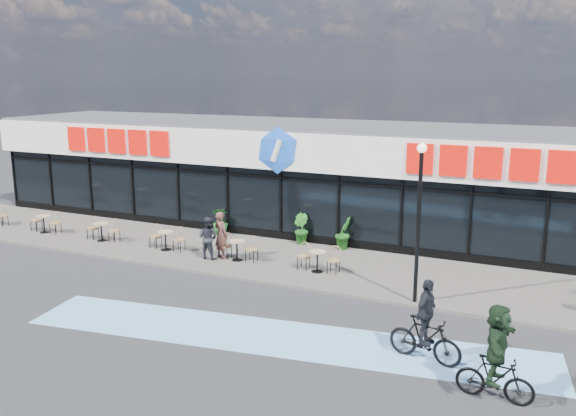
{
  "coord_description": "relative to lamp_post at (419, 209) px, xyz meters",
  "views": [
    {
      "loc": [
        10.41,
        -14.92,
        6.82
      ],
      "look_at": [
        1.93,
        3.5,
        2.29
      ],
      "focal_mm": 38.0,
      "sensor_mm": 36.0,
      "label": 1
    }
  ],
  "objects": [
    {
      "name": "lamp_post",
      "position": [
        0.0,
        0.0,
        0.0
      ],
      "size": [
        0.28,
        0.28,
        4.76
      ],
      "color": "black",
      "rests_on": "sidewalk"
    },
    {
      "name": "patron_right",
      "position": [
        -7.93,
        1.11,
        -2.06
      ],
      "size": [
        0.77,
        0.6,
        1.58
      ],
      "primitive_type": "imported",
      "rotation": [
        0.0,
        0.0,
        3.14
      ],
      "color": "#22232B",
      "rests_on": "sidewalk"
    },
    {
      "name": "cyclist_b",
      "position": [
        1.06,
        -3.53,
        -2.15
      ],
      "size": [
        1.92,
        1.01,
        2.07
      ],
      "color": "black",
      "rests_on": "ground"
    },
    {
      "name": "cyclist_a",
      "position": [
        2.79,
        -4.71,
        -1.94
      ],
      "size": [
        1.67,
        1.61,
        2.16
      ],
      "color": "black",
      "rests_on": "ground"
    },
    {
      "name": "bistro_set_4",
      "position": [
        -6.86,
        1.46,
        -2.4
      ],
      "size": [
        1.54,
        0.62,
        0.9
      ],
      "color": "tan",
      "rests_on": "sidewalk"
    },
    {
      "name": "bistro_set_3",
      "position": [
        -10.01,
        1.46,
        -2.4
      ],
      "size": [
        1.54,
        0.62,
        0.9
      ],
      "color": "tan",
      "rests_on": "sidewalk"
    },
    {
      "name": "potted_plant_mid",
      "position": [
        -3.85,
        4.42,
        -2.22
      ],
      "size": [
        0.68,
        0.79,
        1.26
      ],
      "primitive_type": "imported",
      "rotation": [
        0.0,
        0.0,
        1.38
      ],
      "color": "#1D5719",
      "rests_on": "sidewalk"
    },
    {
      "name": "bistro_set_5",
      "position": [
        -3.7,
        1.46,
        -2.4
      ],
      "size": [
        1.54,
        0.62,
        0.9
      ],
      "color": "tan",
      "rests_on": "sidewalk"
    },
    {
      "name": "patron_left",
      "position": [
        -7.54,
        1.4,
        -1.97
      ],
      "size": [
        0.75,
        0.62,
        1.76
      ],
      "primitive_type": "imported",
      "rotation": [
        0.0,
        0.0,
        2.78
      ],
      "color": "#53302A",
      "rests_on": "sidewalk"
    },
    {
      "name": "potted_plant_left",
      "position": [
        -9.34,
        4.33,
        -2.29
      ],
      "size": [
        0.88,
        0.88,
        1.12
      ],
      "primitive_type": "imported",
      "rotation": [
        0.0,
        0.0,
        3.81
      ],
      "color": "#154C1A",
      "rests_on": "sidewalk"
    },
    {
      "name": "building",
      "position": [
        -6.67,
        7.63,
        -0.62
      ],
      "size": [
        30.6,
        6.57,
        4.75
      ],
      "color": "black",
      "rests_on": "ground"
    },
    {
      "name": "bike_lane",
      "position": [
        -2.67,
        -3.8,
        -2.95
      ],
      "size": [
        14.17,
        4.13,
        0.01
      ],
      "primitive_type": "cube",
      "rotation": [
        0.0,
        0.0,
        0.14
      ],
      "color": "#77B0E1",
      "rests_on": "ground"
    },
    {
      "name": "potted_plant_right",
      "position": [
        -5.64,
        4.38,
        -2.25
      ],
      "size": [
        0.86,
        0.83,
        1.22
      ],
      "primitive_type": "imported",
      "rotation": [
        0.0,
        0.0,
        2.5
      ],
      "color": "#1F5F1B",
      "rests_on": "sidewalk"
    },
    {
      "name": "bistro_set_2",
      "position": [
        -13.17,
        1.46,
        -2.4
      ],
      "size": [
        1.54,
        0.62,
        0.9
      ],
      "color": "tan",
      "rests_on": "sidewalk"
    },
    {
      "name": "sidewalk",
      "position": [
        -6.67,
        2.2,
        -2.9
      ],
      "size": [
        44.0,
        5.0,
        0.1
      ],
      "primitive_type": "cube",
      "color": "#5F5B54",
      "rests_on": "ground"
    },
    {
      "name": "bistro_set_1",
      "position": [
        -16.32,
        1.46,
        -2.4
      ],
      "size": [
        1.54,
        0.62,
        0.9
      ],
      "color": "tan",
      "rests_on": "sidewalk"
    },
    {
      "name": "ground",
      "position": [
        -6.67,
        -2.3,
        -2.95
      ],
      "size": [
        120.0,
        120.0,
        0.0
      ],
      "primitive_type": "plane",
      "color": "#28282B",
      "rests_on": "ground"
    }
  ]
}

